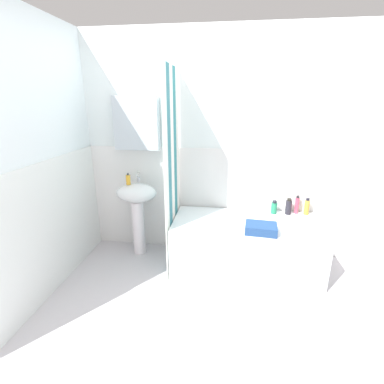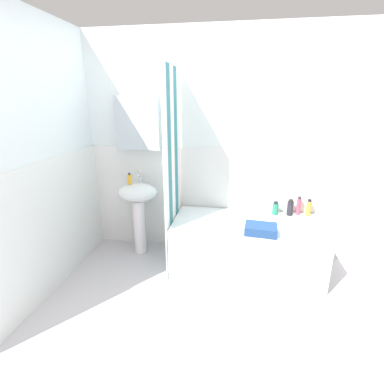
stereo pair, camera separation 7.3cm
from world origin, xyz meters
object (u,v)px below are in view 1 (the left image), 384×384
(lotion_bottle, at_px, (307,207))
(conditioner_bottle, at_px, (289,207))
(sink, at_px, (137,203))
(bathtub, at_px, (245,245))
(soap_dispenser, at_px, (128,180))
(shampoo_bottle, at_px, (274,208))
(towel_folded, at_px, (261,228))
(body_wash_bottle, at_px, (297,205))

(lotion_bottle, xyz_separation_m, conditioner_bottle, (-0.19, -0.01, -0.00))
(sink, bearing_deg, bathtub, -7.26)
(conditioner_bottle, bearing_deg, soap_dispenser, -175.61)
(soap_dispenser, xyz_separation_m, lotion_bottle, (1.90, 0.14, -0.27))
(bathtub, bearing_deg, shampoo_bottle, 40.47)
(shampoo_bottle, relative_size, towel_folded, 0.50)
(soap_dispenser, bearing_deg, body_wash_bottle, 5.15)
(sink, height_order, bathtub, sink)
(body_wash_bottle, bearing_deg, towel_folded, -128.99)
(sink, distance_m, bathtub, 1.25)
(body_wash_bottle, xyz_separation_m, shampoo_bottle, (-0.24, -0.03, -0.03))
(sink, distance_m, body_wash_bottle, 1.74)
(sink, relative_size, lotion_bottle, 4.53)
(conditioner_bottle, height_order, towel_folded, conditioner_bottle)
(bathtub, height_order, conditioner_bottle, conditioner_bottle)
(soap_dispenser, xyz_separation_m, bathtub, (1.26, -0.13, -0.62))
(lotion_bottle, bearing_deg, conditioner_bottle, -176.29)
(bathtub, xyz_separation_m, lotion_bottle, (0.64, 0.27, 0.35))
(sink, bearing_deg, lotion_bottle, 3.70)
(sink, xyz_separation_m, soap_dispenser, (-0.07, -0.03, 0.28))
(body_wash_bottle, bearing_deg, lotion_bottle, -10.86)
(soap_dispenser, xyz_separation_m, towel_folded, (1.38, -0.36, -0.32))
(sink, height_order, soap_dispenser, soap_dispenser)
(soap_dispenser, relative_size, towel_folded, 0.44)
(sink, relative_size, body_wash_bottle, 4.15)
(conditioner_bottle, bearing_deg, shampoo_bottle, -179.08)
(soap_dispenser, height_order, lotion_bottle, soap_dispenser)
(body_wash_bottle, bearing_deg, shampoo_bottle, -172.08)
(conditioner_bottle, relative_size, towel_folded, 0.61)
(shampoo_bottle, bearing_deg, body_wash_bottle, 7.92)
(body_wash_bottle, distance_m, shampoo_bottle, 0.24)
(soap_dispenser, bearing_deg, sink, 19.01)
(lotion_bottle, height_order, body_wash_bottle, body_wash_bottle)
(body_wash_bottle, xyz_separation_m, conditioner_bottle, (-0.09, -0.03, -0.01))
(lotion_bottle, bearing_deg, sink, -176.30)
(bathtub, bearing_deg, sink, 172.74)
(soap_dispenser, relative_size, shampoo_bottle, 0.87)
(lotion_bottle, relative_size, towel_folded, 0.64)
(bathtub, height_order, body_wash_bottle, body_wash_bottle)
(bathtub, xyz_separation_m, towel_folded, (0.12, -0.23, 0.30))
(bathtub, bearing_deg, towel_folded, -63.45)
(soap_dispenser, bearing_deg, conditioner_bottle, 4.39)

